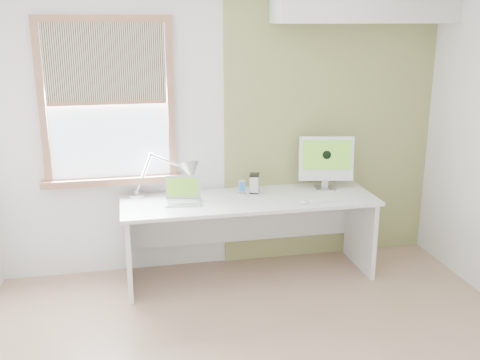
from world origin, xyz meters
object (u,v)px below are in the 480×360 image
object	(u,v)px
desk	(248,217)
imac	(326,160)
laptop	(183,196)
desk_lamp	(180,174)
external_drive	(254,183)

from	to	relation	value
desk	imac	xyz separation A→B (m)	(0.75, 0.10, 0.47)
desk	imac	size ratio (longest dim) A/B	4.40
laptop	desk	bearing A→B (deg)	2.82
desk	desk_lamp	bearing A→B (deg)	169.19
desk	imac	bearing A→B (deg)	7.40
desk	imac	world-z (taller)	imac
desk_lamp	laptop	xyz separation A→B (m)	(0.01, -0.14, -0.15)
imac	external_drive	bearing A→B (deg)	178.84
desk_lamp	imac	world-z (taller)	imac
desk_lamp	laptop	distance (m)	0.21
desk_lamp	imac	size ratio (longest dim) A/B	1.35
desk_lamp	laptop	world-z (taller)	desk_lamp
laptop	external_drive	distance (m)	0.67
desk	external_drive	xyz separation A→B (m)	(0.09, 0.11, 0.28)
external_drive	imac	world-z (taller)	imac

